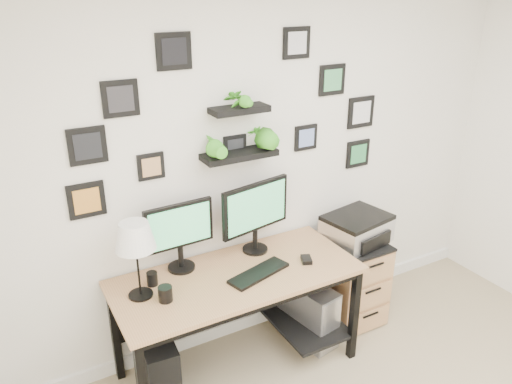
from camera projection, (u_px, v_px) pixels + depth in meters
room at (271, 313)px, 3.98m from camera, size 4.00×4.00×4.00m
desk at (240, 286)px, 3.30m from camera, size 1.60×0.70×0.75m
monitor_left at (180, 232)px, 3.16m from camera, size 0.46×0.19×0.47m
monitor_right at (256, 212)px, 3.37m from camera, size 0.54×0.21×0.51m
keyboard at (259, 273)px, 3.20m from camera, size 0.45×0.25×0.02m
mouse at (306, 260)px, 3.35m from camera, size 0.10×0.12×0.03m
table_lamp at (135, 238)px, 2.84m from camera, size 0.24×0.24×0.49m
mug at (165, 294)px, 2.92m from camera, size 0.08×0.08×0.09m
pen_cup at (152, 279)px, 3.08m from camera, size 0.07×0.07×0.09m
pc_tower_black at (158, 365)px, 3.19m from camera, size 0.23×0.46×0.44m
pc_tower_grey at (308, 312)px, 3.69m from camera, size 0.28×0.49×0.46m
file_cabinet at (350, 279)px, 3.91m from camera, size 0.43×0.53×0.67m
printer at (357, 228)px, 3.75m from camera, size 0.52×0.44×0.21m
wall_decor at (241, 124)px, 3.19m from camera, size 2.26×0.18×1.07m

